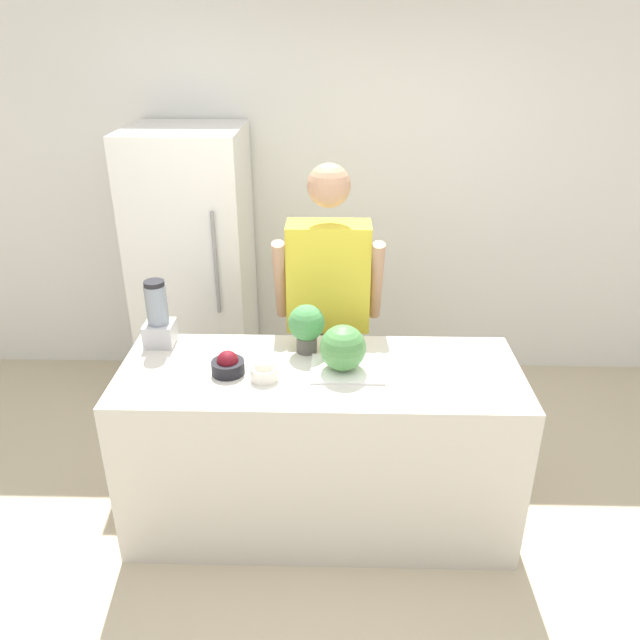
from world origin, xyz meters
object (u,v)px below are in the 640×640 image
Objects in this scene: bowl_cream at (264,370)px; potted_plant at (307,325)px; refrigerator at (195,270)px; bowl_cherries at (228,365)px; blender at (158,318)px; person at (328,316)px; watermelon at (343,348)px.

potted_plant is at bearing 55.93° from bowl_cream.
potted_plant is at bearing -54.04° from refrigerator.
blender reaches higher than bowl_cherries.
blender is at bearing -157.49° from person.
bowl_cherries is at bearing -36.30° from blender.
bowl_cherries is 0.62× the size of potted_plant.
person is 7.00× the size of potted_plant.
watermelon is 0.98m from blender.
bowl_cherries is 0.44m from potted_plant.
person is at bearing 76.26° from potted_plant.
watermelon reaches higher than bowl_cream.
watermelon is (0.98, -1.29, 0.11)m from refrigerator.
watermelon is 0.26m from potted_plant.
bowl_cherries is 0.50m from blender.
watermelon is at bearing -52.87° from refrigerator.
refrigerator is at bearing 113.97° from bowl_cream.
bowl_cherries is 0.19m from bowl_cream.
bowl_cherries is (-0.55, -0.04, -0.08)m from watermelon.
person reaches higher than watermelon.
blender is (-0.87, -0.36, 0.15)m from person.
person is 0.63m from watermelon.
watermelon is at bearing 3.73° from bowl_cherries.
blender is (-0.40, 0.29, 0.10)m from bowl_cherries.
refrigerator is 8.34× the size of watermelon.
watermelon is 0.63× the size of blender.
refrigerator is 1.40m from bowl_cherries.
person is 0.76m from bowl_cream.
potted_plant is (0.19, 0.28, 0.10)m from bowl_cream.
person is at bearing 54.26° from bowl_cherries.
refrigerator is 11.70× the size of bowl_cherries.
blender is (-0.94, 0.26, 0.02)m from watermelon.
bowl_cream is 0.52× the size of potted_plant.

